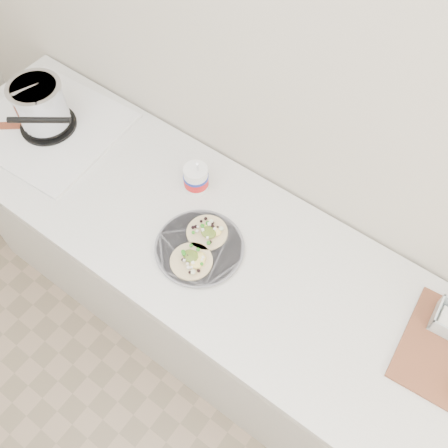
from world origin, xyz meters
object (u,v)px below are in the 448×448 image
Objects in this scene: taco_plate at (199,246)px; bacon_plate at (3,128)px; tub at (196,177)px; stove at (44,113)px.

taco_plate is 0.97m from bacon_plate.
tub is 0.84m from bacon_plate.
tub reaches higher than taco_plate.
bacon_plate is (-0.15, -0.11, -0.08)m from stove.
taco_plate is at bearing -50.06° from tub.
stove reaches higher than bacon_plate.
tub is at bearing 15.71° from bacon_plate.
stove is 0.67m from tub.
bacon_plate is at bearing -164.29° from tub.
taco_plate is (0.83, -0.08, -0.07)m from stove.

